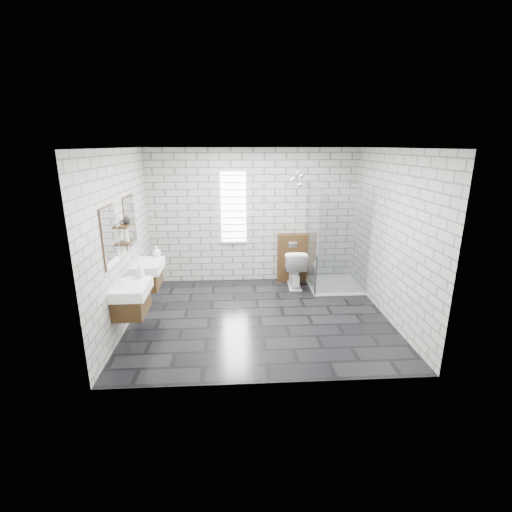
{
  "coord_description": "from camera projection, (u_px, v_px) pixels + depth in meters",
  "views": [
    {
      "loc": [
        -0.4,
        -5.61,
        2.74
      ],
      "look_at": [
        -0.03,
        0.35,
        0.95
      ],
      "focal_mm": 26.0,
      "sensor_mm": 36.0,
      "label": 1
    }
  ],
  "objects": [
    {
      "name": "ceiling",
      "position": [
        260.0,
        147.0,
        5.39
      ],
      "size": [
        4.2,
        3.6,
        0.02
      ],
      "primitive_type": "cube",
      "color": "white",
      "rests_on": "wall_back"
    },
    {
      "name": "vanity_right",
      "position": [
        145.0,
        267.0,
        6.27
      ],
      "size": [
        0.47,
        0.7,
        1.57
      ],
      "color": "#3E2813",
      "rests_on": "wall_left"
    },
    {
      "name": "floor",
      "position": [
        259.0,
        317.0,
        6.17
      ],
      "size": [
        4.2,
        3.6,
        0.02
      ],
      "primitive_type": "cube",
      "color": "black",
      "rests_on": "ground"
    },
    {
      "name": "soap_bottle_a",
      "position": [
        140.0,
        270.0,
        5.5
      ],
      "size": [
        0.12,
        0.12,
        0.22
      ],
      "primitive_type": "imported",
      "rotation": [
        0.0,
        0.0,
        -0.26
      ],
      "color": "#B2B2B2",
      "rests_on": "vanity_left"
    },
    {
      "name": "wall_left",
      "position": [
        122.0,
        240.0,
        5.66
      ],
      "size": [
        0.02,
        3.6,
        2.7
      ],
      "primitive_type": "cube",
      "color": "#A7A7A1",
      "rests_on": "floor"
    },
    {
      "name": "window",
      "position": [
        233.0,
        207.0,
        7.41
      ],
      "size": [
        0.56,
        0.05,
        1.48
      ],
      "color": "white",
      "rests_on": "wall_back"
    },
    {
      "name": "toilet",
      "position": [
        294.0,
        268.0,
        7.42
      ],
      "size": [
        0.46,
        0.77,
        0.77
      ],
      "primitive_type": "imported",
      "rotation": [
        0.0,
        0.0,
        3.1
      ],
      "color": "white",
      "rests_on": "floor"
    },
    {
      "name": "soap_bottle_b",
      "position": [
        157.0,
        251.0,
        6.54
      ],
      "size": [
        0.18,
        0.18,
        0.19
      ],
      "primitive_type": "imported",
      "rotation": [
        0.0,
        0.0,
        0.25
      ],
      "color": "#B2B2B2",
      "rests_on": "vanity_right"
    },
    {
      "name": "shelf_upper",
      "position": [
        125.0,
        226.0,
        5.55
      ],
      "size": [
        0.14,
        0.3,
        0.03
      ],
      "primitive_type": "cube",
      "color": "#3E2813",
      "rests_on": "wall_left"
    },
    {
      "name": "shower_enclosure",
      "position": [
        332.0,
        264.0,
        7.24
      ],
      "size": [
        1.0,
        1.0,
        2.03
      ],
      "color": "white",
      "rests_on": "floor"
    },
    {
      "name": "wall_right",
      "position": [
        391.0,
        236.0,
        5.91
      ],
      "size": [
        0.02,
        3.6,
        2.7
      ],
      "primitive_type": "cube",
      "color": "#A7A7A1",
      "rests_on": "floor"
    },
    {
      "name": "shelf_lower",
      "position": [
        127.0,
        243.0,
        5.62
      ],
      "size": [
        0.14,
        0.3,
        0.03
      ],
      "primitive_type": "cube",
      "color": "#3E2813",
      "rests_on": "wall_left"
    },
    {
      "name": "pendant_cluster",
      "position": [
        297.0,
        178.0,
        6.91
      ],
      "size": [
        0.27,
        0.25,
        0.71
      ],
      "color": "silver",
      "rests_on": "ceiling"
    },
    {
      "name": "flush_plate",
      "position": [
        293.0,
        245.0,
        7.51
      ],
      "size": [
        0.18,
        0.01,
        0.12
      ],
      "primitive_type": "cube",
      "color": "silver",
      "rests_on": "cistern_panel"
    },
    {
      "name": "vanity_left",
      "position": [
        129.0,
        291.0,
        5.27
      ],
      "size": [
        0.47,
        0.7,
        1.57
      ],
      "color": "#3E2813",
      "rests_on": "wall_left"
    },
    {
      "name": "soap_bottle_c",
      "position": [
        126.0,
        235.0,
        5.56
      ],
      "size": [
        0.1,
        0.1,
        0.23
      ],
      "primitive_type": "imported",
      "rotation": [
        0.0,
        0.0,
        -0.12
      ],
      "color": "#B2B2B2",
      "rests_on": "shelf_lower"
    },
    {
      "name": "wall_back",
      "position": [
        253.0,
        217.0,
        7.51
      ],
      "size": [
        4.2,
        0.02,
        2.7
      ],
      "primitive_type": "cube",
      "color": "#A7A7A1",
      "rests_on": "floor"
    },
    {
      "name": "vase",
      "position": [
        127.0,
        220.0,
        5.61
      ],
      "size": [
        0.17,
        0.17,
        0.13
      ],
      "primitive_type": "imported",
      "rotation": [
        0.0,
        0.0,
        0.41
      ],
      "color": "#B2B2B2",
      "rests_on": "shelf_upper"
    },
    {
      "name": "wall_front",
      "position": [
        271.0,
        278.0,
        4.05
      ],
      "size": [
        4.2,
        0.02,
        2.7
      ],
      "primitive_type": "cube",
      "color": "#A7A7A1",
      "rests_on": "floor"
    },
    {
      "name": "cistern_panel",
      "position": [
        292.0,
        257.0,
        7.7
      ],
      "size": [
        0.6,
        0.2,
        1.0
      ],
      "primitive_type": "cube",
      "color": "#3E2813",
      "rests_on": "floor"
    }
  ]
}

